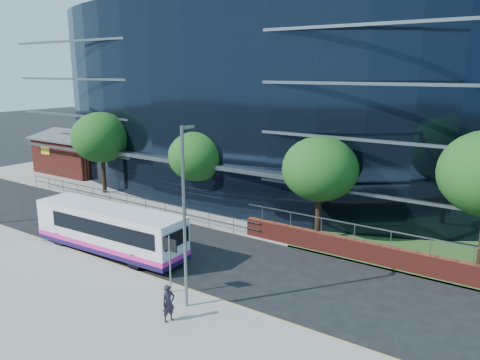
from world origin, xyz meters
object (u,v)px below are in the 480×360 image
Objects in this scene: brick_pavilion at (81,154)px; pedestrian at (168,303)px; street_sign at (170,252)px; tree_far_a at (101,137)px; tree_far_c at (320,169)px; tree_far_b at (197,156)px; city_bus at (110,229)px; streetlight_east at (185,213)px.

pedestrian is at bearing -31.18° from brick_pavilion.
street_sign is at bearing -29.65° from brick_pavilion.
street_sign is 0.40× the size of tree_far_a.
tree_far_a is 1.07× the size of tree_far_c.
tree_far_c is 13.11m from pedestrian.
tree_far_c reaches higher than tree_far_b.
brick_pavilion is 19.55m from tree_far_b.
city_bus is (-8.89, -8.70, -3.10)m from tree_far_c.
street_sign is 0.43× the size of tree_far_c.
tree_far_c is at bearing 41.86° from city_bus.
brick_pavilion reaches higher than pedestrian.
tree_far_b is at bearing 177.14° from tree_far_c.
brick_pavilion is 1.23× the size of tree_far_a.
street_sign is at bearing 56.60° from pedestrian.
pedestrian is at bearing -80.69° from streetlight_east.
tree_far_b reaches higher than brick_pavilion.
brick_pavilion is 33.01m from pedestrian.
pedestrian is at bearing -93.49° from tree_far_c.
streetlight_east is at bearing -19.92° from city_bus.
brick_pavilion is at bearing 150.35° from street_sign.
tree_far_b is 14.74m from streetlight_east.
brick_pavilion is at bearing 153.45° from tree_far_a.
tree_far_b is (10.00, 0.50, -0.65)m from tree_far_a.
tree_far_b is at bearing 50.89° from pedestrian.
pedestrian is at bearing -49.09° from street_sign.
streetlight_east is at bearing -29.24° from brick_pavilion.
tree_far_c is at bearing 84.89° from streetlight_east.
city_bus is at bearing 162.60° from streetlight_east.
pedestrian is at bearing -28.08° from city_bus.
tree_far_a is 10.03m from tree_far_b.
pedestrian is (-0.77, -12.59, -3.59)m from tree_far_c.
brick_pavilion is at bearing 171.18° from tree_far_c.
tree_far_c is 11.22m from streetlight_east.
pedestrian is (1.73, -2.00, -1.20)m from street_sign.
street_sign is 2.80m from streetlight_east.
tree_far_b reaches higher than street_sign.
tree_far_c is (2.50, 10.59, 2.39)m from street_sign.
streetlight_east reaches higher than tree_far_b.
pedestrian is (9.23, -13.09, -3.26)m from tree_far_b.
pedestrian is (0.23, -1.41, -3.49)m from streetlight_east.
city_bus is at bearing 80.13° from pedestrian.
streetlight_east is 5.00× the size of pedestrian.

